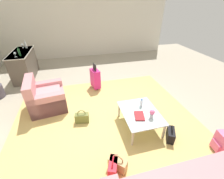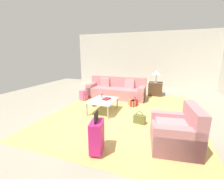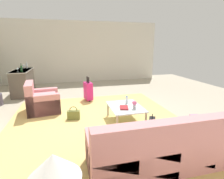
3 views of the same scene
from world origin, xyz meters
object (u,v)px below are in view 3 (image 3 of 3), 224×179
wine_glass_leftmost (18,69)px  bar_console (23,82)px  flower_vase (134,104)px  handbag_olive (74,115)px  handbag_black (152,123)px  backpack_pink (196,126)px  handbag_tan (102,137)px  armchair (41,102)px  water_bottle (127,100)px  wine_bottle_clear (27,66)px  couch (168,149)px  wine_bottle_green (21,68)px  table_lamp (54,168)px  handbag_red (98,139)px  suitcase_magenta (88,91)px  coffee_table (125,108)px  coffee_table_book (124,108)px  wine_glass_left_of_centre (24,66)px

wine_glass_leftmost → bar_console: bearing=0.4°
flower_vase → handbag_olive: 1.63m
handbag_black → backpack_pink: 0.94m
handbag_tan → handbag_black: bearing=-74.3°
armchair → water_bottle: bearing=-115.7°
armchair → wine_bottle_clear: bearing=16.9°
couch → handbag_black: size_ratio=6.97×
water_bottle → wine_bottle_green: size_ratio=0.68×
bar_console → wine_bottle_green: (-0.47, -0.12, 0.58)m
table_lamp → handbag_red: 2.21m
wine_bottle_clear → suitcase_magenta: bearing=-130.7°
handbag_tan → flower_vase: bearing=-54.8°
table_lamp → wine_bottle_green: bearing=14.3°
suitcase_magenta → handbag_tan: bearing=178.5°
coffee_table → table_lamp: size_ratio=1.79×
coffee_table_book → wine_glass_leftmost: 4.35m
wine_bottle_clear → backpack_pink: size_ratio=0.75×
coffee_table_book → handbag_black: coffee_table_book is taller
wine_bottle_green → handbag_olive: size_ratio=0.84×
water_bottle → handbag_olive: 1.45m
armchair → bar_console: (2.21, 0.93, 0.20)m
handbag_red → backpack_pink: backpack_pink is taller
coffee_table → handbag_tan: coffee_table is taller
coffee_table → flower_vase: bearing=-145.7°
bar_console → handbag_red: (-4.40, -2.23, -0.37)m
wine_bottle_clear → handbag_black: size_ratio=0.84×
wine_glass_left_of_centre → flower_vase: bearing=-142.5°
water_bottle → handbag_olive: size_ratio=0.57×
flower_vase → wine_glass_leftmost: size_ratio=1.33×
coffee_table_book → handbag_black: size_ratio=0.82×
water_bottle → coffee_table_book: bearing=150.6°
wine_bottle_clear → handbag_black: bearing=-142.3°
couch → handbag_tan: bearing=43.6°
handbag_olive → backpack_pink: 2.96m
bar_console → wine_glass_left_of_centre: wine_glass_left_of_centre is taller
table_lamp → backpack_pink: 3.43m
bar_console → couch: bearing=-148.8°
suitcase_magenta → handbag_olive: 1.65m
armchair → handbag_olive: armchair is taller
wine_glass_leftmost → handbag_olive: 3.22m
table_lamp → bar_console: bearing=14.3°
armchair → handbag_red: bearing=-149.2°
armchair → water_bottle: (-1.09, -2.27, 0.20)m
backpack_pink → couch: bearing=123.8°
handbag_olive → wine_bottle_green: bearing=33.7°
bar_console → handbag_olive: 3.56m
water_bottle → handbag_black: water_bottle is taller
coffee_table_book → flower_vase: 0.27m
water_bottle → handbag_black: size_ratio=0.57×
coffee_table → backpack_pink: size_ratio=2.57×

